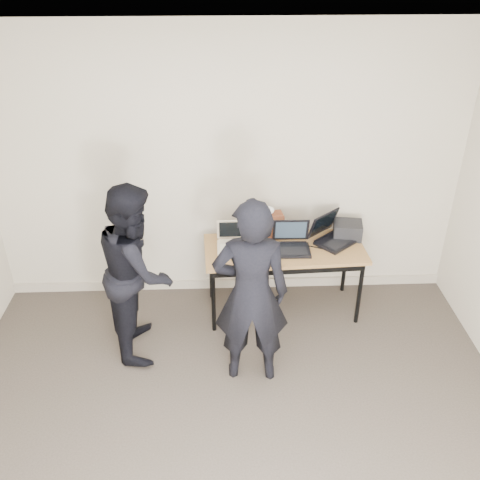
{
  "coord_description": "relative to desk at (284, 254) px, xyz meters",
  "views": [
    {
      "loc": [
        -0.06,
        -2.44,
        3.32
      ],
      "look_at": [
        0.1,
        1.6,
        0.95
      ],
      "focal_mm": 40.0,
      "sensor_mm": 36.0,
      "label": 1
    }
  ],
  "objects": [
    {
      "name": "room",
      "position": [
        -0.53,
        -1.83,
        0.69
      ],
      "size": [
        4.6,
        4.6,
        2.8
      ],
      "color": "#403830",
      "rests_on": "ground"
    },
    {
      "name": "desk",
      "position": [
        0.0,
        0.0,
        0.0
      ],
      "size": [
        1.53,
        0.72,
        0.72
      ],
      "rotation": [
        0.0,
        0.0,
        0.05
      ],
      "color": "olive",
      "rests_on": "ground"
    },
    {
      "name": "laptop_beige",
      "position": [
        -0.48,
        0.03,
        0.11
      ],
      "size": [
        0.3,
        0.3,
        0.24
      ],
      "rotation": [
        0.0,
        0.0,
        0.01
      ],
      "color": "beige",
      "rests_on": "desk"
    },
    {
      "name": "laptop_center",
      "position": [
        0.06,
        -0.0,
        0.12
      ],
      "size": [
        0.34,
        0.33,
        0.26
      ],
      "rotation": [
        0.0,
        0.0,
        -0.02
      ],
      "color": "black",
      "rests_on": "desk"
    },
    {
      "name": "laptop_right",
      "position": [
        0.46,
        0.12,
        0.12
      ],
      "size": [
        0.51,
        0.51,
        0.27
      ],
      "rotation": [
        0.0,
        0.0,
        0.71
      ],
      "color": "black",
      "rests_on": "desk"
    },
    {
      "name": "leather_satchel",
      "position": [
        -0.18,
        0.23,
        0.19
      ],
      "size": [
        0.38,
        0.22,
        0.25
      ],
      "rotation": [
        0.0,
        0.0,
        0.12
      ],
      "color": "brown",
      "rests_on": "desk"
    },
    {
      "name": "tissue",
      "position": [
        -0.15,
        0.23,
        0.34
      ],
      "size": [
        0.14,
        0.11,
        0.08
      ],
      "primitive_type": "ellipsoid",
      "rotation": [
        0.0,
        0.0,
        0.12
      ],
      "color": "white",
      "rests_on": "leather_satchel"
    },
    {
      "name": "equipment_box",
      "position": [
        0.63,
        0.19,
        0.14
      ],
      "size": [
        0.3,
        0.27,
        0.15
      ],
      "primitive_type": "cube",
      "rotation": [
        0.0,
        0.0,
        -0.16
      ],
      "color": "black",
      "rests_on": "desk"
    },
    {
      "name": "power_brick",
      "position": [
        -0.22,
        -0.17,
        0.07
      ],
      "size": [
        0.08,
        0.05,
        0.03
      ],
      "primitive_type": "cube",
      "rotation": [
        0.0,
        0.0,
        0.03
      ],
      "color": "black",
      "rests_on": "desk"
    },
    {
      "name": "cables",
      "position": [
        0.16,
        0.0,
        0.06
      ],
      "size": [
        0.95,
        0.43,
        0.01
      ],
      "rotation": [
        0.0,
        0.0,
        0.03
      ],
      "color": "silver",
      "rests_on": "desk"
    },
    {
      "name": "person_typist",
      "position": [
        -0.37,
        -0.86,
        0.17
      ],
      "size": [
        0.62,
        0.42,
        1.66
      ],
      "primitive_type": "imported",
      "rotation": [
        0.0,
        0.0,
        3.1
      ],
      "color": "black",
      "rests_on": "ground"
    },
    {
      "name": "person_observer",
      "position": [
        -1.32,
        -0.43,
        0.14
      ],
      "size": [
        0.67,
        0.83,
        1.59
      ],
      "primitive_type": "imported",
      "rotation": [
        0.0,
        0.0,
        1.66
      ],
      "color": "black",
      "rests_on": "ground"
    },
    {
      "name": "baseboard",
      "position": [
        -0.53,
        0.41,
        -0.61
      ],
      "size": [
        4.5,
        0.03,
        0.1
      ],
      "primitive_type": "cube",
      "color": "#B0A592",
      "rests_on": "ground"
    }
  ]
}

